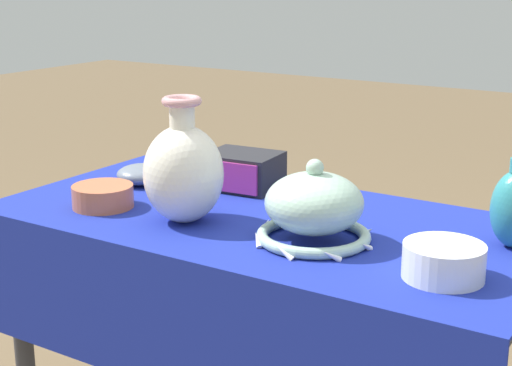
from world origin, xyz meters
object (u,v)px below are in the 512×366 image
at_px(vase_dome_bell, 314,210).
at_px(pot_squat_terracotta, 103,196).
at_px(bowl_shallow_slate, 141,174).
at_px(vase_tall_bulbous, 183,171).
at_px(pot_squat_porcelain, 444,261).
at_px(mosaic_tile_box, 242,171).

bearing_deg(vase_dome_bell, pot_squat_terracotta, -174.07).
height_order(vase_dome_bell, bowl_shallow_slate, vase_dome_bell).
bearing_deg(vase_tall_bulbous, pot_squat_porcelain, -1.08).
bearing_deg(pot_squat_porcelain, vase_dome_bell, 170.48).
relative_size(vase_dome_bell, pot_squat_porcelain, 1.67).
bearing_deg(mosaic_tile_box, pot_squat_porcelain, -30.73).
distance_m(vase_dome_bell, pot_squat_porcelain, 0.28).
height_order(bowl_shallow_slate, pot_squat_terracotta, pot_squat_terracotta).
distance_m(bowl_shallow_slate, pot_squat_terracotta, 0.20).
relative_size(vase_dome_bell, bowl_shallow_slate, 1.95).
relative_size(vase_dome_bell, mosaic_tile_box, 1.30).
distance_m(vase_dome_bell, mosaic_tile_box, 0.40).
height_order(mosaic_tile_box, bowl_shallow_slate, mosaic_tile_box).
height_order(vase_dome_bell, pot_squat_porcelain, vase_dome_bell).
relative_size(bowl_shallow_slate, pot_squat_terracotta, 0.89).
bearing_deg(vase_tall_bulbous, bowl_shallow_slate, 146.51).
xyz_separation_m(mosaic_tile_box, pot_squat_porcelain, (0.59, -0.28, -0.01)).
bearing_deg(pot_squat_porcelain, bowl_shallow_slate, 167.21).
bearing_deg(pot_squat_porcelain, mosaic_tile_box, 154.27).
bearing_deg(vase_dome_bell, pot_squat_porcelain, -9.52).
xyz_separation_m(vase_tall_bulbous, mosaic_tile_box, (-0.04, 0.27, -0.06)).
bearing_deg(pot_squat_terracotta, bowl_shallow_slate, 105.88).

